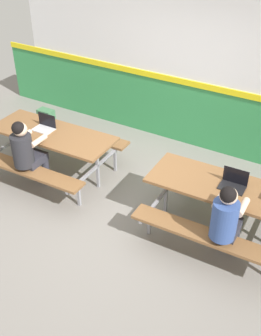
{
  "coord_description": "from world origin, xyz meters",
  "views": [
    {
      "loc": [
        2.49,
        -3.9,
        3.84
      ],
      "look_at": [
        0.0,
        0.27,
        0.55
      ],
      "focal_mm": 44.44,
      "sensor_mm": 36.0,
      "label": 1
    }
  ],
  "objects_px": {
    "student_nearer": "(27,151)",
    "picnic_table_left": "(53,142)",
    "picnic_table_right": "(224,197)",
    "laptop_silver": "(45,126)",
    "student_further": "(226,219)",
    "backpack_dark": "(47,121)",
    "laptop_dark": "(233,183)"
  },
  "relations": [
    {
      "from": "student_nearer",
      "to": "laptop_dark",
      "type": "xyz_separation_m",
      "value": [
        2.84,
        0.64,
        0.08
      ]
    },
    {
      "from": "laptop_dark",
      "to": "student_further",
      "type": "bearing_deg",
      "value": -77.58
    },
    {
      "from": "picnic_table_right",
      "to": "student_nearer",
      "type": "bearing_deg",
      "value": -167.74
    },
    {
      "from": "picnic_table_left",
      "to": "laptop_silver",
      "type": "distance_m",
      "value": 0.27
    },
    {
      "from": "student_nearer",
      "to": "backpack_dark",
      "type": "relative_size",
      "value": 2.74
    },
    {
      "from": "picnic_table_right",
      "to": "laptop_silver",
      "type": "bearing_deg",
      "value": -179.78
    },
    {
      "from": "picnic_table_left",
      "to": "laptop_silver",
      "type": "relative_size",
      "value": 6.08
    },
    {
      "from": "picnic_table_left",
      "to": "student_nearer",
      "type": "height_order",
      "value": "student_nearer"
    },
    {
      "from": "student_nearer",
      "to": "laptop_silver",
      "type": "distance_m",
      "value": 0.62
    },
    {
      "from": "picnic_table_right",
      "to": "student_nearer",
      "type": "xyz_separation_m",
      "value": [
        -2.77,
        -0.6,
        0.13
      ]
    },
    {
      "from": "student_nearer",
      "to": "student_further",
      "type": "relative_size",
      "value": 1.0
    },
    {
      "from": "picnic_table_right",
      "to": "student_further",
      "type": "height_order",
      "value": "student_further"
    },
    {
      "from": "laptop_silver",
      "to": "backpack_dark",
      "type": "height_order",
      "value": "laptop_silver"
    },
    {
      "from": "student_nearer",
      "to": "picnic_table_left",
      "type": "bearing_deg",
      "value": 88.72
    },
    {
      "from": "picnic_table_right",
      "to": "backpack_dark",
      "type": "height_order",
      "value": "picnic_table_right"
    },
    {
      "from": "picnic_table_right",
      "to": "backpack_dark",
      "type": "xyz_separation_m",
      "value": [
        -3.78,
        0.96,
        -0.36
      ]
    },
    {
      "from": "student_nearer",
      "to": "backpack_dark",
      "type": "bearing_deg",
      "value": 123.05
    },
    {
      "from": "student_further",
      "to": "laptop_silver",
      "type": "distance_m",
      "value": 3.17
    },
    {
      "from": "laptop_dark",
      "to": "backpack_dark",
      "type": "relative_size",
      "value": 0.74
    },
    {
      "from": "student_nearer",
      "to": "student_further",
      "type": "xyz_separation_m",
      "value": [
        2.97,
        0.05,
        0.0
      ]
    },
    {
      "from": "picnic_table_left",
      "to": "backpack_dark",
      "type": "xyz_separation_m",
      "value": [
        -1.03,
        1.0,
        -0.36
      ]
    },
    {
      "from": "laptop_dark",
      "to": "backpack_dark",
      "type": "height_order",
      "value": "laptop_dark"
    },
    {
      "from": "student_further",
      "to": "backpack_dark",
      "type": "relative_size",
      "value": 2.74
    },
    {
      "from": "picnic_table_left",
      "to": "laptop_dark",
      "type": "bearing_deg",
      "value": 1.69
    },
    {
      "from": "student_further",
      "to": "laptop_silver",
      "type": "bearing_deg",
      "value": 170.22
    },
    {
      "from": "picnic_table_right",
      "to": "student_further",
      "type": "bearing_deg",
      "value": -69.61
    },
    {
      "from": "picnic_table_right",
      "to": "student_further",
      "type": "relative_size",
      "value": 1.64
    },
    {
      "from": "student_nearer",
      "to": "backpack_dark",
      "type": "xyz_separation_m",
      "value": [
        -1.02,
        1.56,
        -0.49
      ]
    },
    {
      "from": "student_further",
      "to": "picnic_table_left",
      "type": "bearing_deg",
      "value": 170.28
    },
    {
      "from": "picnic_table_left",
      "to": "student_further",
      "type": "relative_size",
      "value": 1.64
    },
    {
      "from": "student_nearer",
      "to": "laptop_silver",
      "type": "height_order",
      "value": "student_nearer"
    },
    {
      "from": "picnic_table_right",
      "to": "laptop_dark",
      "type": "height_order",
      "value": "laptop_dark"
    }
  ]
}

